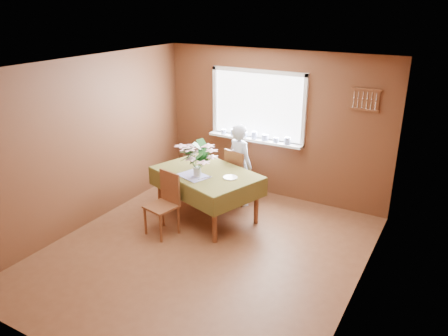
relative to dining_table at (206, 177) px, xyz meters
The scene contains 15 objects.
floor 1.25m from the dining_table, 60.31° to the right, with size 4.50×4.50×0.00m, color brown.
ceiling 2.11m from the dining_table, 60.31° to the right, with size 4.50×4.50×0.00m, color white.
wall_back 1.55m from the dining_table, 68.71° to the left, with size 4.00×4.00×0.00m, color brown.
wall_front 3.26m from the dining_table, 80.65° to the right, with size 4.00×4.00×0.00m, color brown.
wall_left 1.83m from the dining_table, 148.30° to the right, with size 4.50×4.50×0.00m, color brown.
wall_right 2.74m from the dining_table, 19.92° to the right, with size 4.50×4.50×0.00m, color brown.
window_assembly 1.46m from the dining_table, 80.12° to the left, with size 1.72×0.20×1.22m.
spoon_rack 2.64m from the dining_table, 33.45° to the left, with size 0.44×0.05×0.33m.
dining_table is the anchor object (origin of this frame).
chair_far 0.75m from the dining_table, 75.55° to the left, with size 0.49×0.49×0.94m.
chair_near 0.77m from the dining_table, 110.69° to the right, with size 0.47×0.47×0.93m.
seated_woman 0.73m from the dining_table, 71.79° to the left, with size 0.51×0.33×1.39m, color white.
flower_bouquet 0.47m from the dining_table, 95.80° to the right, with size 0.59×0.59×0.50m.
side_plate 0.45m from the dining_table, ahead, with size 0.22×0.22×0.01m, color white.
table_knife 0.29m from the dining_table, 62.65° to the right, with size 0.02×0.22×0.00m, color silver.
Camera 1 is at (2.78, -4.34, 3.23)m, focal length 35.00 mm.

